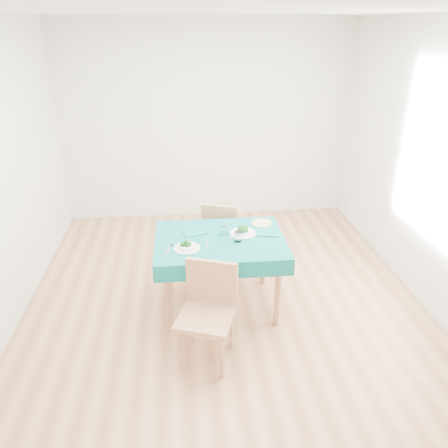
{
  "coord_description": "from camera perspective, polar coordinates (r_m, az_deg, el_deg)",
  "views": [
    {
      "loc": [
        -0.39,
        -3.79,
        2.61
      ],
      "look_at": [
        0.0,
        0.0,
        0.85
      ],
      "focal_mm": 35.0,
      "sensor_mm": 36.0,
      "label": 1
    }
  ],
  "objects": [
    {
      "name": "chair_far",
      "position": [
        4.93,
        -0.16,
        -0.71
      ],
      "size": [
        0.51,
        0.53,
        0.98
      ],
      "primitive_type": "cube",
      "rotation": [
        0.0,
        0.0,
        2.81
      ],
      "color": "#9F6F4A",
      "rests_on": "ground"
    },
    {
      "name": "tumbler_center",
      "position": [
        4.18,
        -0.12,
        -0.85
      ],
      "size": [
        0.07,
        0.07,
        0.09
      ],
      "primitive_type": "cylinder",
      "color": "white",
      "rests_on": "table"
    },
    {
      "name": "bowl_far",
      "position": [
        4.21,
        2.5,
        -0.79
      ],
      "size": [
        0.25,
        0.25,
        0.08
      ],
      "primitive_type": null,
      "color": "white",
      "rests_on": "table"
    },
    {
      "name": "fork_far",
      "position": [
        4.21,
        1.01,
        -1.32
      ],
      "size": [
        0.06,
        0.19,
        0.0
      ],
      "primitive_type": "cube",
      "rotation": [
        0.0,
        0.0,
        -0.22
      ],
      "color": "silver",
      "rests_on": "table"
    },
    {
      "name": "knife_far",
      "position": [
        4.25,
        5.31,
        -1.15
      ],
      "size": [
        0.04,
        0.21,
        0.0
      ],
      "primitive_type": "cube",
      "rotation": [
        0.0,
        0.0,
        -0.11
      ],
      "color": "silver",
      "rests_on": "table"
    },
    {
      "name": "side_plate",
      "position": [
        4.45,
        4.92,
        0.14
      ],
      "size": [
        0.21,
        0.21,
        0.01
      ],
      "primitive_type": "cylinder",
      "color": "#C8DE6C",
      "rests_on": "table"
    },
    {
      "name": "room_shell",
      "position": [
        4.02,
        -0.0,
        6.46
      ],
      "size": [
        4.02,
        4.52,
        2.73
      ],
      "color": "#94613D",
      "rests_on": "ground"
    },
    {
      "name": "chair_near",
      "position": [
        3.56,
        -2.44,
        -10.62
      ],
      "size": [
        0.57,
        0.6,
        1.09
      ],
      "primitive_type": "cube",
      "rotation": [
        0.0,
        0.0,
        -0.34
      ],
      "color": "#9F6F4A",
      "rests_on": "ground"
    },
    {
      "name": "napkin_near",
      "position": [
        4.24,
        -3.86,
        -1.12
      ],
      "size": [
        0.26,
        0.22,
        0.01
      ],
      "primitive_type": "cube",
      "rotation": [
        0.0,
        0.0,
        0.35
      ],
      "color": "#0C6661",
      "rests_on": "table"
    },
    {
      "name": "table",
      "position": [
        4.3,
        -0.52,
        -6.45
      ],
      "size": [
        1.21,
        0.92,
        0.76
      ],
      "primitive_type": "cube",
      "color": "#085C58",
      "rests_on": "ground"
    },
    {
      "name": "knife_near",
      "position": [
        4.06,
        -2.16,
        -2.37
      ],
      "size": [
        0.05,
        0.19,
        0.0
      ],
      "primitive_type": "cube",
      "rotation": [
        0.0,
        0.0,
        -0.17
      ],
      "color": "silver",
      "rests_on": "table"
    },
    {
      "name": "bowl_near",
      "position": [
        3.94,
        -4.87,
        -2.78
      ],
      "size": [
        0.24,
        0.24,
        0.07
      ],
      "primitive_type": null,
      "color": "white",
      "rests_on": "table"
    },
    {
      "name": "fork_near",
      "position": [
        3.96,
        -7.2,
        -3.32
      ],
      "size": [
        0.08,
        0.19,
        0.0
      ],
      "primitive_type": "cube",
      "rotation": [
        0.0,
        0.0,
        -0.28
      ],
      "color": "silver",
      "rests_on": "table"
    },
    {
      "name": "bread_slice",
      "position": [
        4.44,
        4.92,
        0.28
      ],
      "size": [
        0.1,
        0.1,
        0.01
      ],
      "primitive_type": "cube",
      "rotation": [
        0.0,
        0.0,
        -0.07
      ],
      "color": "beige",
      "rests_on": "side_plate"
    },
    {
      "name": "tumbler_side",
      "position": [
        4.06,
        1.86,
        -1.67
      ],
      "size": [
        0.07,
        0.07,
        0.09
      ],
      "primitive_type": "cylinder",
      "color": "white",
      "rests_on": "table"
    },
    {
      "name": "napkin_far",
      "position": [
        4.23,
        5.79,
        -1.21
      ],
      "size": [
        0.23,
        0.18,
        0.01
      ],
      "primitive_type": "cube",
      "rotation": [
        0.0,
        0.0,
        -0.23
      ],
      "color": "#0C6661",
      "rests_on": "table"
    }
  ]
}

